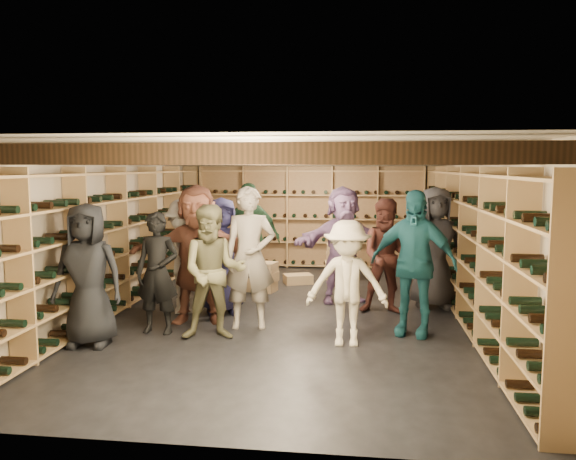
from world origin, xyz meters
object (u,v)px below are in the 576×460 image
at_px(person_7, 250,258).
at_px(person_10, 248,238).
at_px(crate_stack_left, 339,261).
at_px(person_2, 214,272).
at_px(person_0, 88,275).
at_px(person_3, 347,283).
at_px(person_11, 343,244).
at_px(person_4, 413,263).
at_px(person_5, 197,254).
at_px(person_9, 185,256).
at_px(crate_loose, 298,279).
at_px(person_8, 388,257).
at_px(person_1, 157,273).
at_px(person_12, 435,248).
at_px(crate_stack_right, 262,277).
at_px(person_6, 222,256).

relative_size(person_7, person_10, 1.01).
xyz_separation_m(crate_stack_left, person_2, (-1.42, -3.96, 0.50)).
bearing_deg(person_0, person_3, 2.15).
distance_m(person_2, person_11, 2.65).
bearing_deg(crate_stack_left, person_2, -109.74).
relative_size(person_2, person_4, 0.90).
bearing_deg(person_5, person_2, -68.64).
height_order(crate_stack_left, person_9, person_9).
bearing_deg(person_7, person_0, -160.29).
relative_size(crate_loose, person_10, 0.27).
height_order(crate_stack_left, person_2, person_2).
bearing_deg(person_8, person_5, -163.12).
bearing_deg(person_5, person_7, -21.61).
height_order(person_1, person_3, person_1).
height_order(person_3, person_10, person_10).
distance_m(person_1, person_4, 3.28).
xyz_separation_m(person_0, person_12, (4.36, 2.38, 0.06)).
bearing_deg(person_5, person_1, -131.59).
height_order(person_0, person_1, person_0).
distance_m(person_1, person_9, 1.04).
xyz_separation_m(person_0, person_8, (3.64, 1.95, -0.02)).
bearing_deg(person_2, person_5, 109.04).
bearing_deg(person_11, person_0, -160.29).
xyz_separation_m(person_1, person_5, (0.36, 0.57, 0.17)).
height_order(crate_loose, person_3, person_3).
distance_m(person_5, person_7, 0.79).
distance_m(crate_stack_left, crate_loose, 0.94).
bearing_deg(person_11, person_10, 142.61).
distance_m(crate_stack_left, person_4, 3.67).
xyz_separation_m(person_1, person_12, (3.72, 1.79, 0.14)).
relative_size(crate_stack_left, person_1, 0.43).
bearing_deg(crate_stack_right, person_10, -151.75).
bearing_deg(person_7, person_3, -33.82).
xyz_separation_m(person_2, person_6, (-0.20, 1.23, 0.01)).
height_order(crate_stack_right, person_4, person_4).
relative_size(person_7, person_8, 1.12).
xyz_separation_m(person_1, person_10, (0.71, 2.46, 0.15)).
height_order(person_1, person_7, person_7).
relative_size(person_1, person_12, 0.85).
distance_m(person_3, person_4, 1.00).
bearing_deg(crate_stack_left, person_10, -138.07).
relative_size(crate_stack_left, person_4, 0.36).
bearing_deg(crate_loose, person_12, -33.49).
bearing_deg(person_12, person_5, -168.07).
bearing_deg(person_10, person_5, -95.21).
height_order(crate_stack_left, crate_stack_right, crate_stack_left).
bearing_deg(person_8, person_10, 154.43).
height_order(person_0, person_11, person_11).
height_order(crate_loose, person_5, person_5).
bearing_deg(person_4, person_2, -151.87).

